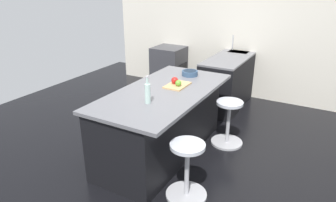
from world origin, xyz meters
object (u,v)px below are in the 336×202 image
object	(u,v)px
stool_by_window	(228,124)
water_bottle	(148,93)
cutting_board	(177,85)
fruit_bowl	(190,73)
apple_green	(178,83)
oven_range	(169,68)
apple_red	(175,80)
stool_middle	(187,172)
kitchen_island	(161,121)

from	to	relation	value
stool_by_window	water_bottle	xyz separation A→B (m)	(1.09, -0.59, 0.71)
cutting_board	fruit_bowl	world-z (taller)	fruit_bowl
cutting_board	apple_green	xyz separation A→B (m)	(0.05, 0.04, 0.05)
oven_range	fruit_bowl	xyz separation A→B (m)	(1.62, 1.24, 0.49)
apple_red	water_bottle	world-z (taller)	water_bottle
oven_range	stool_middle	distance (m)	3.51
oven_range	stool_by_window	size ratio (longest dim) A/B	1.36
stool_by_window	water_bottle	size ratio (longest dim) A/B	2.03
cutting_board	fruit_bowl	bearing A→B (deg)	-173.40
stool_by_window	cutting_board	size ratio (longest dim) A/B	1.77
stool_by_window	fruit_bowl	xyz separation A→B (m)	(-0.06, -0.63, 0.63)
cutting_board	apple_red	size ratio (longest dim) A/B	4.02
stool_by_window	fruit_bowl	world-z (taller)	fruit_bowl
kitchen_island	apple_red	world-z (taller)	apple_red
stool_middle	fruit_bowl	distance (m)	1.62
cutting_board	apple_green	world-z (taller)	apple_green
kitchen_island	fruit_bowl	bearing A→B (deg)	175.59
stool_middle	apple_red	bearing A→B (deg)	-144.72
stool_by_window	apple_red	xyz separation A→B (m)	(0.41, -0.62, 0.65)
apple_red	fruit_bowl	world-z (taller)	apple_red
stool_by_window	apple_green	size ratio (longest dim) A/B	8.15
oven_range	kitchen_island	xyz separation A→B (m)	(2.32, 1.19, 0.02)
kitchen_island	stool_by_window	world-z (taller)	kitchen_island
apple_red	stool_by_window	bearing A→B (deg)	123.75
oven_range	apple_red	size ratio (longest dim) A/B	9.64
apple_green	water_bottle	size ratio (longest dim) A/B	0.25
kitchen_island	cutting_board	world-z (taller)	cutting_board
oven_range	stool_by_window	xyz separation A→B (m)	(1.68, 1.87, -0.13)
fruit_bowl	stool_middle	bearing A→B (deg)	25.07
oven_range	water_bottle	bearing A→B (deg)	24.81
stool_middle	water_bottle	size ratio (longest dim) A/B	2.03
kitchen_island	apple_red	distance (m)	0.56
kitchen_island	oven_range	bearing A→B (deg)	-152.92
kitchen_island	cutting_board	xyz separation A→B (m)	(-0.22, 0.11, 0.45)
stool_middle	kitchen_island	bearing A→B (deg)	-133.26
oven_range	cutting_board	world-z (taller)	cutting_board
stool_middle	fruit_bowl	xyz separation A→B (m)	(-1.35, -0.63, 0.63)
stool_by_window	cutting_board	xyz separation A→B (m)	(0.42, -0.58, 0.60)
cutting_board	oven_range	bearing A→B (deg)	-148.30
oven_range	fruit_bowl	world-z (taller)	fruit_bowl
cutting_board	apple_red	distance (m)	0.07
kitchen_island	apple_red	xyz separation A→B (m)	(-0.23, 0.07, 0.50)
stool_by_window	cutting_board	distance (m)	0.93
kitchen_island	water_bottle	size ratio (longest dim) A/B	6.55
apple_green	kitchen_island	bearing A→B (deg)	-40.84
oven_range	apple_green	bearing A→B (deg)	31.87
stool_by_window	water_bottle	bearing A→B (deg)	-28.52
oven_range	apple_red	xyz separation A→B (m)	(2.09, 1.25, 0.52)
stool_middle	apple_red	distance (m)	1.26
water_bottle	fruit_bowl	bearing A→B (deg)	-178.09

